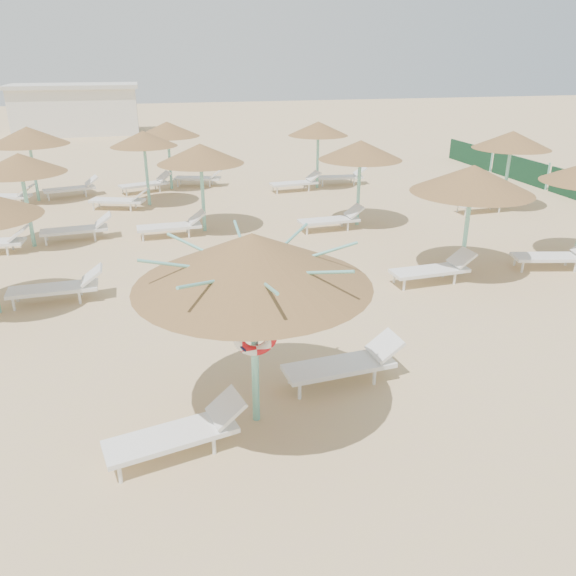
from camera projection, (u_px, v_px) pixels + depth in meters
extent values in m
plane|color=tan|center=(279.00, 403.00, 8.92)|extent=(120.00, 120.00, 0.00)
cylinder|color=#74C9B8|center=(255.00, 347.00, 8.07)|extent=(0.11, 0.11, 2.47)
cone|color=brown|center=(252.00, 260.00, 7.55)|extent=(3.29, 3.29, 0.74)
cylinder|color=#74C9B8|center=(253.00, 278.00, 7.65)|extent=(0.20, 0.20, 0.12)
cylinder|color=#74C9B8|center=(306.00, 258.00, 7.73)|extent=(1.49, 0.04, 0.38)
cylinder|color=#74C9B8|center=(282.00, 247.00, 8.16)|extent=(1.08, 1.08, 0.38)
cylinder|color=#74C9B8|center=(243.00, 245.00, 8.24)|extent=(0.04, 1.49, 0.38)
cylinder|color=#74C9B8|center=(208.00, 253.00, 7.92)|extent=(1.08, 1.08, 0.38)
cylinder|color=#74C9B8|center=(196.00, 267.00, 7.39)|extent=(1.49, 0.04, 0.38)
cylinder|color=#74C9B8|center=(218.00, 281.00, 6.96)|extent=(1.08, 1.08, 0.38)
cylinder|color=#74C9B8|center=(264.00, 283.00, 6.89)|extent=(0.04, 1.49, 0.38)
cylinder|color=#74C9B8|center=(301.00, 273.00, 7.20)|extent=(1.08, 1.08, 0.38)
torus|color=red|center=(256.00, 335.00, 7.88)|extent=(0.66, 0.15, 0.66)
cylinder|color=white|center=(120.00, 474.00, 7.22)|extent=(0.06, 0.06, 0.26)
cylinder|color=white|center=(113.00, 453.00, 7.62)|extent=(0.06, 0.06, 0.26)
cylinder|color=white|center=(214.00, 446.00, 7.75)|extent=(0.06, 0.06, 0.26)
cylinder|color=white|center=(203.00, 427.00, 8.14)|extent=(0.06, 0.06, 0.26)
cube|color=white|center=(171.00, 437.00, 7.66)|extent=(1.88, 0.96, 0.08)
cube|color=white|center=(226.00, 407.00, 7.91)|extent=(0.57, 0.65, 0.34)
cylinder|color=white|center=(300.00, 391.00, 8.99)|extent=(0.06, 0.06, 0.28)
cylinder|color=white|center=(290.00, 376.00, 9.42)|extent=(0.06, 0.06, 0.28)
cylinder|color=white|center=(374.00, 377.00, 9.39)|extent=(0.06, 0.06, 0.28)
cylinder|color=white|center=(361.00, 363.00, 9.82)|extent=(0.06, 0.06, 0.28)
cube|color=white|center=(339.00, 366.00, 9.37)|extent=(1.92, 0.77, 0.08)
cube|color=white|center=(385.00, 346.00, 9.53)|extent=(0.53, 0.63, 0.36)
cylinder|color=white|center=(14.00, 305.00, 12.09)|extent=(0.06, 0.06, 0.28)
cylinder|color=white|center=(17.00, 296.00, 12.53)|extent=(0.06, 0.06, 0.28)
cylinder|color=white|center=(80.00, 298.00, 12.42)|extent=(0.06, 0.06, 0.28)
cylinder|color=white|center=(81.00, 289.00, 12.87)|extent=(0.06, 0.06, 0.28)
cube|color=white|center=(53.00, 289.00, 12.44)|extent=(1.92, 0.68, 0.08)
cube|color=white|center=(92.00, 275.00, 12.56)|extent=(0.50, 0.61, 0.36)
cylinder|color=#74C9B8|center=(28.00, 207.00, 15.74)|extent=(0.11, 0.11, 2.30)
cone|color=brown|center=(19.00, 163.00, 15.27)|extent=(2.42, 2.42, 0.55)
cylinder|color=#74C9B8|center=(21.00, 172.00, 15.36)|extent=(0.20, 0.20, 0.12)
cylinder|color=white|center=(7.00, 251.00, 15.38)|extent=(0.06, 0.06, 0.28)
cylinder|color=white|center=(13.00, 245.00, 15.84)|extent=(0.06, 0.06, 0.28)
cube|color=white|center=(19.00, 233.00, 15.49)|extent=(0.54, 0.64, 0.36)
cylinder|color=white|center=(46.00, 241.00, 16.19)|extent=(0.06, 0.06, 0.28)
cylinder|color=white|center=(47.00, 236.00, 16.63)|extent=(0.06, 0.06, 0.28)
cylinder|color=white|center=(95.00, 236.00, 16.60)|extent=(0.06, 0.06, 0.28)
cylinder|color=white|center=(94.00, 232.00, 17.03)|extent=(0.06, 0.06, 0.28)
cube|color=white|center=(74.00, 230.00, 16.58)|extent=(1.95, 0.79, 0.08)
cube|color=white|center=(103.00, 220.00, 16.74)|extent=(0.54, 0.64, 0.36)
cylinder|color=#74C9B8|center=(34.00, 170.00, 20.77)|extent=(0.11, 0.11, 2.30)
cone|color=brown|center=(28.00, 136.00, 20.29)|extent=(2.84, 2.84, 0.64)
cylinder|color=#74C9B8|center=(29.00, 143.00, 20.38)|extent=(0.20, 0.20, 0.12)
cylinder|color=white|center=(17.00, 203.00, 20.33)|extent=(0.06, 0.06, 0.28)
cylinder|color=white|center=(23.00, 199.00, 20.79)|extent=(0.06, 0.06, 0.28)
cube|color=white|center=(4.00, 196.00, 20.49)|extent=(1.99, 1.05, 0.08)
cube|color=white|center=(26.00, 190.00, 20.40)|extent=(0.61, 0.70, 0.36)
cylinder|color=white|center=(49.00, 197.00, 21.13)|extent=(0.06, 0.06, 0.28)
cylinder|color=white|center=(47.00, 194.00, 21.54)|extent=(0.06, 0.06, 0.28)
cylinder|color=white|center=(86.00, 193.00, 21.71)|extent=(0.06, 0.06, 0.28)
cylinder|color=white|center=(84.00, 191.00, 22.11)|extent=(0.06, 0.06, 0.28)
cube|color=white|center=(69.00, 189.00, 21.60)|extent=(1.99, 1.05, 0.08)
cube|color=white|center=(91.00, 181.00, 21.88)|extent=(0.61, 0.70, 0.36)
cylinder|color=#74C9B8|center=(203.00, 194.00, 17.18)|extent=(0.11, 0.11, 2.30)
cone|color=brown|center=(200.00, 154.00, 16.70)|extent=(2.60, 2.60, 0.59)
cylinder|color=#74C9B8|center=(201.00, 162.00, 16.80)|extent=(0.20, 0.20, 0.12)
cylinder|color=white|center=(143.00, 237.00, 16.54)|extent=(0.06, 0.06, 0.28)
cylinder|color=white|center=(142.00, 232.00, 16.99)|extent=(0.06, 0.06, 0.28)
cylinder|color=white|center=(189.00, 233.00, 16.89)|extent=(0.06, 0.06, 0.28)
cylinder|color=white|center=(187.00, 229.00, 17.33)|extent=(0.06, 0.06, 0.28)
cube|color=white|center=(169.00, 227.00, 16.90)|extent=(1.92, 0.68, 0.08)
cube|color=white|center=(197.00, 217.00, 17.02)|extent=(0.51, 0.62, 0.36)
cylinder|color=#74C9B8|center=(170.00, 161.00, 22.63)|extent=(0.11, 0.11, 2.30)
cone|color=brown|center=(167.00, 129.00, 22.15)|extent=(2.53, 2.53, 0.57)
cylinder|color=#74C9B8|center=(168.00, 135.00, 22.24)|extent=(0.20, 0.20, 0.12)
cylinder|color=white|center=(126.00, 193.00, 21.82)|extent=(0.06, 0.06, 0.28)
cylinder|color=white|center=(123.00, 190.00, 22.22)|extent=(0.06, 0.06, 0.28)
cylinder|color=white|center=(160.00, 188.00, 22.48)|extent=(0.06, 0.06, 0.28)
cylinder|color=white|center=(155.00, 186.00, 22.88)|extent=(0.06, 0.06, 0.28)
cube|color=white|center=(144.00, 184.00, 22.34)|extent=(2.00, 1.18, 0.08)
cube|color=white|center=(164.00, 176.00, 22.66)|extent=(0.65, 0.72, 0.36)
cylinder|color=white|center=(178.00, 183.00, 23.35)|extent=(0.06, 0.06, 0.28)
cylinder|color=white|center=(181.00, 181.00, 23.81)|extent=(0.06, 0.06, 0.28)
cylinder|color=white|center=(210.00, 184.00, 23.27)|extent=(0.06, 0.06, 0.28)
cylinder|color=white|center=(212.00, 181.00, 23.73)|extent=(0.06, 0.06, 0.28)
cube|color=white|center=(198.00, 178.00, 23.46)|extent=(2.00, 1.18, 0.08)
cube|color=white|center=(217.00, 173.00, 23.31)|extent=(0.65, 0.72, 0.36)
cylinder|color=#74C9B8|center=(466.00, 230.00, 13.76)|extent=(0.11, 0.11, 2.30)
cone|color=brown|center=(473.00, 179.00, 13.27)|extent=(2.91, 2.91, 0.65)
cylinder|color=#74C9B8|center=(471.00, 189.00, 13.37)|extent=(0.20, 0.20, 0.12)
cylinder|color=white|center=(404.00, 285.00, 13.11)|extent=(0.06, 0.06, 0.28)
cylinder|color=white|center=(394.00, 278.00, 13.55)|extent=(0.06, 0.06, 0.28)
cylinder|color=white|center=(455.00, 279.00, 13.47)|extent=(0.06, 0.06, 0.28)
cylinder|color=white|center=(443.00, 272.00, 13.91)|extent=(0.06, 0.06, 0.28)
cube|color=white|center=(430.00, 271.00, 13.47)|extent=(1.93, 0.72, 0.08)
cube|color=white|center=(462.00, 258.00, 13.61)|extent=(0.52, 0.63, 0.36)
cylinder|color=#74C9B8|center=(359.00, 189.00, 17.82)|extent=(0.11, 0.11, 2.30)
cone|color=brown|center=(361.00, 150.00, 17.34)|extent=(2.61, 2.61, 0.59)
cylinder|color=#74C9B8|center=(360.00, 158.00, 17.43)|extent=(0.20, 0.20, 0.12)
cylinder|color=white|center=(307.00, 230.00, 17.17)|extent=(0.06, 0.06, 0.28)
cylinder|color=white|center=(302.00, 226.00, 17.61)|extent=(0.06, 0.06, 0.28)
cylinder|color=white|center=(348.00, 227.00, 17.53)|extent=(0.06, 0.06, 0.28)
cylinder|color=white|center=(342.00, 222.00, 17.97)|extent=(0.06, 0.06, 0.28)
cube|color=white|center=(329.00, 220.00, 17.53)|extent=(1.93, 0.72, 0.08)
cube|color=white|center=(354.00, 211.00, 17.67)|extent=(0.51, 0.62, 0.36)
cylinder|color=#74C9B8|center=(318.00, 160.00, 22.82)|extent=(0.11, 0.11, 2.30)
cone|color=brown|center=(318.00, 128.00, 22.35)|extent=(2.40, 2.40, 0.54)
cylinder|color=#74C9B8|center=(318.00, 134.00, 22.44)|extent=(0.20, 0.20, 0.12)
cylinder|color=white|center=(277.00, 191.00, 22.14)|extent=(0.06, 0.06, 0.28)
cylinder|color=white|center=(273.00, 188.00, 22.57)|extent=(0.06, 0.06, 0.28)
cylinder|color=white|center=(309.00, 188.00, 22.57)|extent=(0.06, 0.06, 0.28)
cylinder|color=white|center=(304.00, 185.00, 23.00)|extent=(0.06, 0.06, 0.28)
cube|color=white|center=(294.00, 183.00, 22.54)|extent=(1.95, 0.82, 0.08)
cube|color=white|center=(313.00, 176.00, 22.72)|extent=(0.55, 0.65, 0.36)
cylinder|color=white|center=(323.00, 183.00, 23.40)|extent=(0.06, 0.06, 0.28)
cylinder|color=white|center=(320.00, 181.00, 23.85)|extent=(0.06, 0.06, 0.28)
cylinder|color=white|center=(354.00, 182.00, 23.57)|extent=(0.06, 0.06, 0.28)
cylinder|color=white|center=(351.00, 180.00, 24.03)|extent=(0.06, 0.06, 0.28)
cube|color=white|center=(340.00, 177.00, 23.66)|extent=(1.95, 0.82, 0.08)
cube|color=white|center=(360.00, 171.00, 23.68)|extent=(0.55, 0.65, 0.36)
cylinder|color=white|center=(522.00, 267.00, 14.21)|extent=(0.06, 0.06, 0.28)
cylinder|color=white|center=(515.00, 260.00, 14.67)|extent=(0.06, 0.06, 0.28)
cylinder|color=white|center=(575.00, 267.00, 14.22)|extent=(0.06, 0.06, 0.28)
cylinder|color=white|center=(566.00, 260.00, 14.68)|extent=(0.06, 0.06, 0.28)
cube|color=white|center=(551.00, 257.00, 14.38)|extent=(1.99, 1.04, 0.08)
cylinder|color=#74C9B8|center=(507.00, 176.00, 19.83)|extent=(0.11, 0.11, 2.30)
cone|color=brown|center=(512.00, 140.00, 19.35)|extent=(2.66, 2.66, 0.60)
cylinder|color=#74C9B8|center=(511.00, 147.00, 19.44)|extent=(0.20, 0.20, 0.12)
cylinder|color=white|center=(466.00, 212.00, 19.18)|extent=(0.06, 0.06, 0.28)
cylinder|color=white|center=(457.00, 208.00, 19.62)|extent=(0.06, 0.06, 0.28)
cylinder|color=white|center=(499.00, 209.00, 19.54)|extent=(0.06, 0.06, 0.28)
cylinder|color=white|center=(491.00, 205.00, 19.99)|extent=(0.06, 0.06, 0.28)
cube|color=white|center=(482.00, 203.00, 19.55)|extent=(1.93, 0.72, 0.08)
cube|color=white|center=(504.00, 195.00, 19.68)|extent=(0.52, 0.62, 0.36)
cylinder|color=#74C9B8|center=(147.00, 173.00, 20.18)|extent=(0.11, 0.11, 2.30)
cone|color=brown|center=(143.00, 139.00, 19.71)|extent=(2.35, 2.35, 0.53)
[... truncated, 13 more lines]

